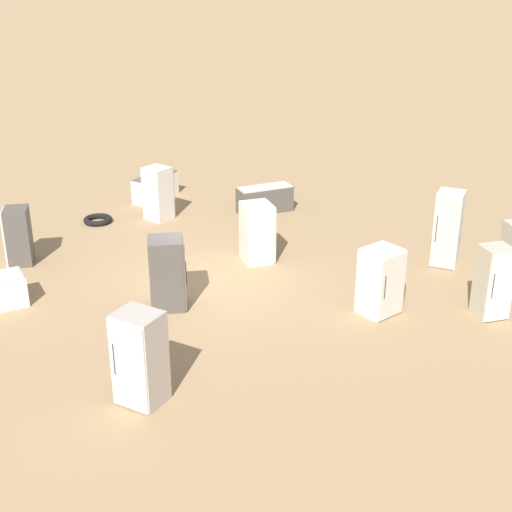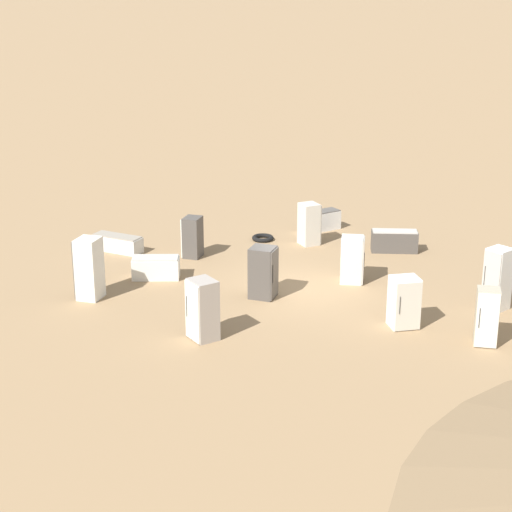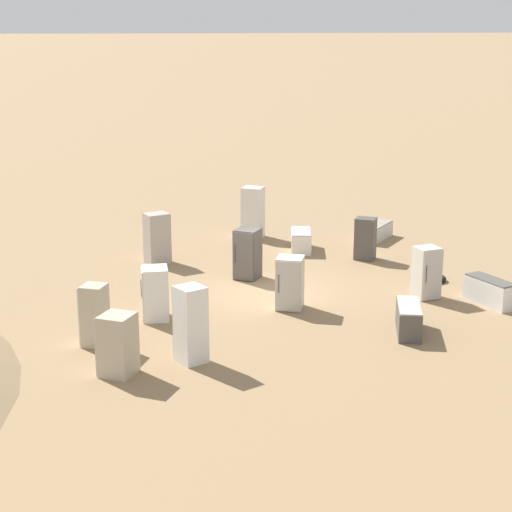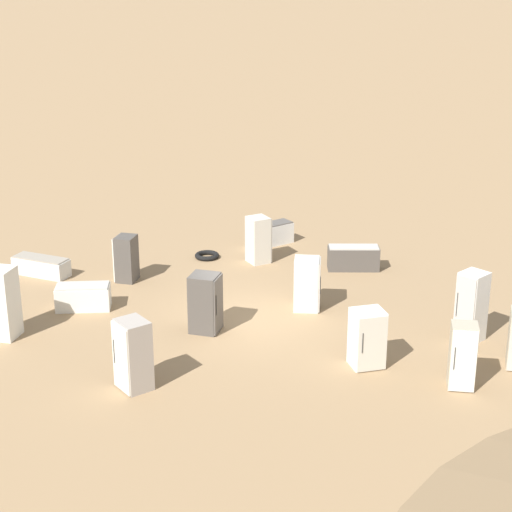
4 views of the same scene
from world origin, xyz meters
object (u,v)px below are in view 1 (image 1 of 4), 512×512
Objects in this scene: discarded_fridge_5 at (155,187)px; discarded_fridge_6 at (447,229)px; discarded_fridge_1 at (140,359)px; discarded_fridge_2 at (167,273)px; discarded_fridge_13 at (381,281)px; discarded_fridge_10 at (493,282)px; scrap_tire at (98,220)px; discarded_fridge_9 at (158,193)px; discarded_fridge_11 at (257,232)px; discarded_fridge_0 at (265,199)px; discarded_fridge_4 at (18,236)px.

discarded_fridge_6 reaches higher than discarded_fridge_5.
discarded_fridge_1 is at bearing 64.51° from discarded_fridge_6.
discarded_fridge_13 is at bearing 79.04° from discarded_fridge_2.
discarded_fridge_5 is 1.09× the size of discarded_fridge_10.
discarded_fridge_5 is 2.59m from scrap_tire.
discarded_fridge_9 is (3.95, -7.21, -0.17)m from discarded_fridge_6.
discarded_fridge_5 reaches higher than scrap_tire.
discarded_fridge_1 is 2.10× the size of scrap_tire.
discarded_fridge_10 reaches higher than scrap_tire.
discarded_fridge_9 is 1.02× the size of discarded_fridge_11.
discarded_fridge_10 is (0.26, 8.13, 0.40)m from discarded_fridge_0.
discarded_fridge_9 is 9.88m from discarded_fridge_10.
discarded_fridge_1 reaches higher than scrap_tire.
discarded_fridge_4 is 0.76× the size of discarded_fridge_6.
discarded_fridge_6 reaches higher than discarded_fridge_9.
discarded_fridge_10 is 1.95× the size of scrap_tire.
discarded_fridge_4 is at bearing -128.58° from discarded_fridge_2.
discarded_fridge_11 is (2.14, -5.38, -0.04)m from discarded_fridge_10.
discarded_fridge_1 is 1.08× the size of discarded_fridge_10.
discarded_fridge_2 is at bearing -41.94° from discarded_fridge_13.
discarded_fridge_2 is at bearing -61.44° from discarded_fridge_1.
discarded_fridge_2 is 5.93m from scrap_tire.
discarded_fridge_6 is 1.23× the size of discarded_fridge_9.
discarded_fridge_5 is at bearing -9.81° from discarded_fridge_6.
discarded_fridge_6 is at bearing 178.06° from discarded_fridge_5.
discarded_fridge_5 is 9.40m from discarded_fridge_6.
discarded_fridge_5 is 1.88m from discarded_fridge_9.
discarded_fridge_1 is 6.44m from discarded_fridge_11.
discarded_fridge_9 is at bearing -0.49° from discarded_fridge_6.
discarded_fridge_1 reaches higher than discarded_fridge_13.
discarded_fridge_6 is 3.27m from discarded_fridge_13.
discarded_fridge_1 reaches higher than discarded_fridge_5.
discarded_fridge_4 is 0.94× the size of discarded_fridge_9.
discarded_fridge_13 reaches higher than discarded_fridge_5.
discarded_fridge_1 reaches higher than discarded_fridge_9.
discarded_fridge_13 is 1.80× the size of scrap_tire.
discarded_fridge_11 is (3.55, -3.04, -0.19)m from discarded_fridge_6.
discarded_fridge_10 is (-5.24, 4.56, -0.01)m from discarded_fridge_2.
discarded_fridge_5 is (-3.53, -6.63, -0.42)m from discarded_fridge_2.
discarded_fridge_2 is 0.85× the size of discarded_fridge_6.
discarded_fridge_0 reaches higher than discarded_fridge_5.
discarded_fridge_0 is 1.01× the size of discarded_fridge_1.
discarded_fridge_2 is 3.20m from discarded_fridge_11.
scrap_tire is (1.59, -0.79, -0.69)m from discarded_fridge_9.
discarded_fridge_4 is 3.24m from scrap_tire.
discarded_fridge_11 is at bearing -98.23° from discarded_fridge_4.
discarded_fridge_4 is 1.77× the size of scrap_tire.
discarded_fridge_13 is (0.05, 9.63, 0.36)m from discarded_fridge_5.
discarded_fridge_1 is 9.21m from discarded_fridge_9.
discarded_fridge_0 is 1.09× the size of discarded_fridge_10.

